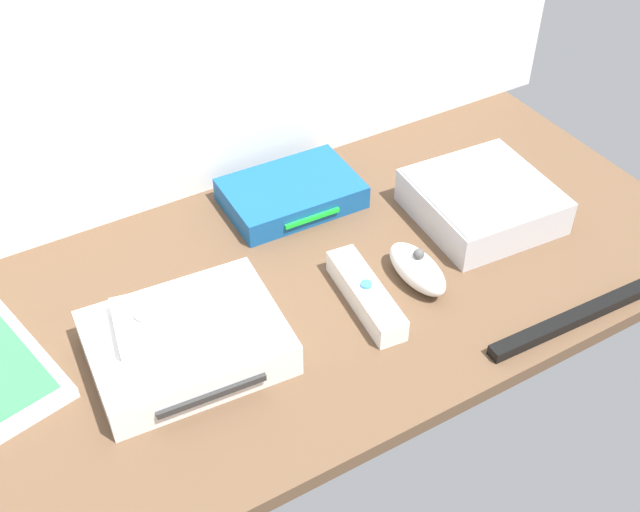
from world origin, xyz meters
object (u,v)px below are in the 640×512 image
object	(u,v)px
remote_nunchuk	(417,269)
remote_wand	(366,295)
game_console	(187,343)
mini_computer	(482,200)
remote_classic_pad	(181,314)
network_router	(291,193)
sensor_bar	(575,318)

from	to	relation	value
remote_nunchuk	remote_wand	bearing A→B (deg)	-179.18
game_console	mini_computer	world-z (taller)	mini_computer
mini_computer	remote_classic_pad	size ratio (longest dim) A/B	1.15
remote_classic_pad	network_router	bearing A→B (deg)	48.42
game_console	remote_wand	size ratio (longest dim) A/B	1.47
game_console	remote_classic_pad	distance (cm)	3.47
network_router	remote_nunchuk	size ratio (longest dim) A/B	1.83
game_console	network_router	distance (cm)	30.01
network_router	remote_classic_pad	bearing A→B (deg)	-141.12
remote_nunchuk	sensor_bar	size ratio (longest dim) A/B	0.42
network_router	sensor_bar	xyz separation A→B (cm)	(17.57, -36.65, -1.00)
game_console	remote_nunchuk	world-z (taller)	remote_nunchuk
game_console	remote_nunchuk	bearing A→B (deg)	-0.96
remote_wand	remote_nunchuk	xyz separation A→B (cm)	(7.59, 0.20, 0.53)
game_console	remote_wand	xyz separation A→B (cm)	(21.62, -3.02, -0.69)
remote_classic_pad	sensor_bar	bearing A→B (deg)	-13.77
network_router	sensor_bar	size ratio (longest dim) A/B	0.77
remote_wand	sensor_bar	size ratio (longest dim) A/B	0.63
mini_computer	sensor_bar	xyz separation A→B (cm)	(-3.12, -21.31, -1.94)
remote_classic_pad	sensor_bar	world-z (taller)	remote_classic_pad
game_console	sensor_bar	world-z (taller)	game_console
remote_wand	remote_nunchuk	distance (cm)	7.61
remote_nunchuk	sensor_bar	bearing A→B (deg)	-52.65
mini_computer	remote_nunchuk	size ratio (longest dim) A/B	1.80
game_console	sensor_bar	distance (cm)	44.81
game_console	network_router	size ratio (longest dim) A/B	1.21
remote_nunchuk	sensor_bar	world-z (taller)	remote_nunchuk
network_router	remote_wand	world-z (taller)	same
network_router	remote_classic_pad	world-z (taller)	remote_classic_pad
mini_computer	network_router	distance (cm)	25.78
remote_classic_pad	remote_nunchuk	bearing A→B (deg)	3.41
game_console	mini_computer	bearing A→B (deg)	8.91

